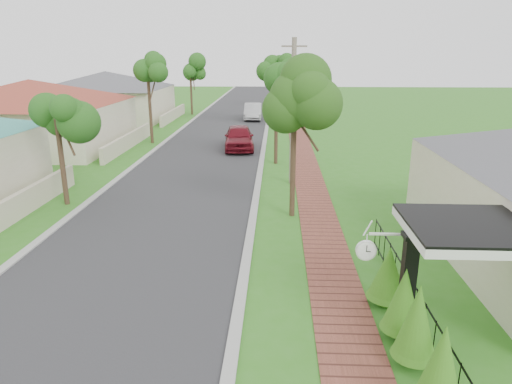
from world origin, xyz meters
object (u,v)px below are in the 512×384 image
(porch_post, at_px, (407,291))
(utility_pole, at_px, (293,112))
(station_clock, at_px, (367,249))
(near_tree, at_px, (295,98))
(parked_car_white, at_px, (253,112))
(parked_car_red, at_px, (239,138))

(porch_post, distance_m, utility_pole, 13.19)
(station_clock, bearing_deg, utility_pole, 96.37)
(porch_post, relative_size, near_tree, 0.43)
(near_tree, bearing_deg, parked_car_white, 96.30)
(near_tree, height_order, utility_pole, utility_pole)
(parked_car_white, height_order, station_clock, station_clock)
(porch_post, relative_size, parked_car_red, 0.53)
(porch_post, distance_m, parked_car_white, 35.91)
(near_tree, distance_m, station_clock, 8.21)
(near_tree, relative_size, station_clock, 5.41)
(porch_post, height_order, station_clock, porch_post)
(parked_car_red, relative_size, utility_pole, 0.68)
(porch_post, bearing_deg, parked_car_red, 104.80)
(station_clock, bearing_deg, parked_car_white, 97.33)
(utility_pole, height_order, station_clock, utility_pole)
(parked_car_red, relative_size, near_tree, 0.81)
(utility_pole, bearing_deg, station_clock, -83.63)
(utility_pole, distance_m, station_clock, 12.55)
(porch_post, height_order, utility_pole, utility_pole)
(porch_post, relative_size, parked_car_white, 0.54)
(parked_car_red, xyz_separation_m, utility_pole, (3.30, -8.23, 2.74))
(porch_post, relative_size, station_clock, 2.33)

